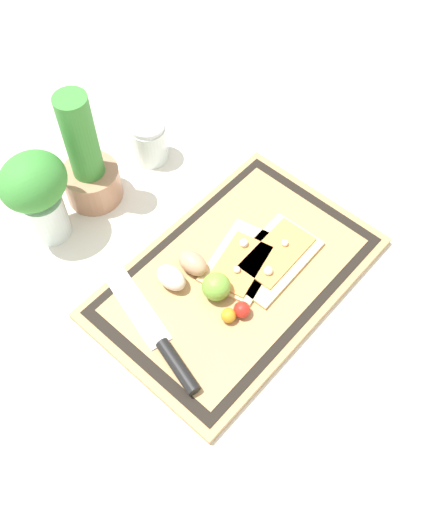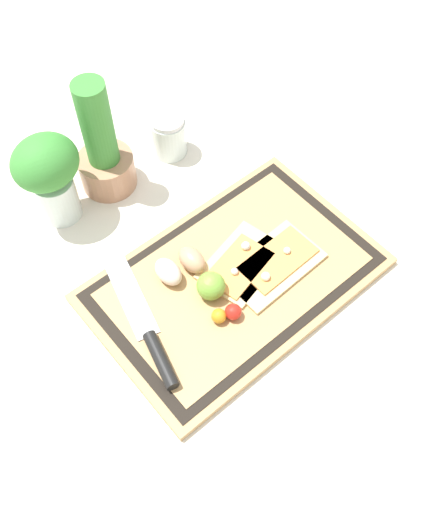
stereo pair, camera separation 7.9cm
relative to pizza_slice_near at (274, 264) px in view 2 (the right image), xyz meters
The scene contains 13 objects.
ground_plane 0.08m from the pizza_slice_near, 156.85° to the left, with size 6.00×6.00×0.00m, color silver.
cutting_board 0.07m from the pizza_slice_near, 156.85° to the left, with size 0.50×0.32×0.02m.
pizza_slice_near is the anchor object (origin of this frame).
pizza_slice_far 0.06m from the pizza_slice_near, 138.80° to the left, with size 0.17×0.13×0.02m.
knife 0.25m from the pizza_slice_near, behind, with size 0.10×0.27×0.02m.
egg_brown 0.14m from the pizza_slice_near, 139.69° to the left, with size 0.04×0.06×0.04m, color tan.
egg_pink 0.19m from the pizza_slice_near, 147.28° to the left, with size 0.04×0.06×0.04m, color beige.
lime 0.12m from the pizza_slice_near, 167.60° to the left, with size 0.05×0.05×0.05m, color #70A838.
cherry_tomato_red 0.12m from the pizza_slice_near, 166.61° to the right, with size 0.03×0.03×0.03m, color red.
cherry_tomato_yellow 0.14m from the pizza_slice_near, behind, with size 0.03×0.03×0.03m, color orange.
herb_pot 0.38m from the pizza_slice_near, 106.11° to the left, with size 0.11×0.11×0.25m.
sauce_jar 0.35m from the pizza_slice_near, 83.76° to the left, with size 0.07×0.07×0.09m.
herb_glass 0.43m from the pizza_slice_near, 121.21° to the left, with size 0.12×0.11×0.19m.
Camera 2 is at (-0.37, -0.40, 0.91)m, focal length 42.00 mm.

